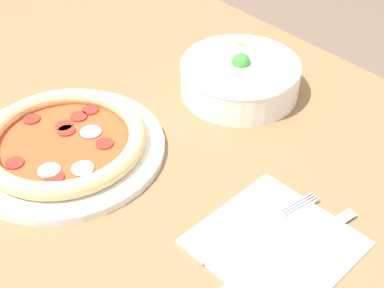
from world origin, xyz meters
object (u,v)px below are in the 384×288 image
pizza (64,143)px  knife (285,254)px  fork (260,228)px  bowl (242,76)px

pizza → knife: 0.36m
fork → pizza: bearing=116.1°
bowl → fork: 0.31m
pizza → bowl: bearing=78.7°
fork → knife: (0.05, -0.01, -0.00)m
pizza → fork: bearing=19.6°
bowl → knife: 0.35m
bowl → fork: bowl is taller
pizza → bowl: bowl is taller
fork → knife: 0.05m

